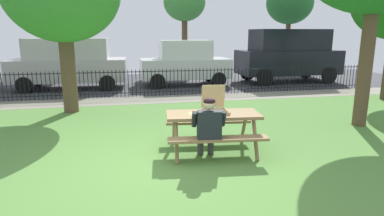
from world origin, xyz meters
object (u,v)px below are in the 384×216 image
pizza_box_open (215,107)px  far_tree_center (184,3)px  adult_at_table (208,126)px  parked_car_right (288,54)px  pizza_slice_on_table (194,112)px  picnic_table_foreground (213,122)px  parked_car_left (69,62)px  far_tree_midright (290,3)px  parked_car_center (185,62)px

pizza_box_open → far_tree_center: size_ratio=0.11×
adult_at_table → parked_car_right: bearing=55.4°
pizza_slice_on_table → far_tree_center: size_ratio=0.06×
parked_car_right → pizza_slice_on_table: bearing=-127.0°
picnic_table_foreground → parked_car_left: size_ratio=0.42×
picnic_table_foreground → pizza_box_open: pizza_box_open is taller
far_tree_center → parked_car_right: bearing=-52.7°
adult_at_table → far_tree_midright: size_ratio=0.22×
parked_car_left → picnic_table_foreground: bearing=-65.4°
far_tree_midright → parked_car_left: bearing=-157.1°
adult_at_table → far_tree_center: (2.16, 14.23, 3.33)m
pizza_box_open → parked_car_right: bearing=54.9°
picnic_table_foreground → parked_car_center: 8.55m
far_tree_center → picnic_table_foreground: bearing=-98.1°
far_tree_center → pizza_box_open: bearing=-97.9°
far_tree_midright → parked_car_right: bearing=-116.6°
far_tree_midright → parked_car_center: bearing=-145.2°
adult_at_table → far_tree_center: far_tree_center is taller
far_tree_center → adult_at_table: bearing=-98.6°
adult_at_table → far_tree_center: 14.77m
pizza_slice_on_table → adult_at_table: 0.62m
parked_car_right → far_tree_midright: far_tree_midright is taller
picnic_table_foreground → far_tree_center: 14.29m
adult_at_table → parked_car_left: parked_car_left is taller
picnic_table_foreground → pizza_slice_on_table: bearing=162.2°
pizza_slice_on_table → parked_car_center: parked_car_center is taller
picnic_table_foreground → adult_at_table: 0.53m
parked_car_left → far_tree_center: (5.83, 5.27, 2.89)m
adult_at_table → parked_car_center: parked_car_center is taller
parked_car_center → parked_car_right: 4.97m
pizza_slice_on_table → far_tree_center: bearing=80.4°
parked_car_center → far_tree_center: far_tree_center is taller
adult_at_table → far_tree_midright: far_tree_midright is taller
parked_car_left → far_tree_center: 8.37m
parked_car_center → far_tree_center: size_ratio=0.76×
picnic_table_foreground → pizza_slice_on_table: size_ratio=6.49×
pizza_slice_on_table → far_tree_midright: far_tree_midright is taller
parked_car_left → far_tree_midright: far_tree_midright is taller
picnic_table_foreground → pizza_box_open: 0.29m
adult_at_table → parked_car_right: size_ratio=0.25×
pizza_slice_on_table → parked_car_left: size_ratio=0.06×
parked_car_center → adult_at_table: bearing=-97.7°
pizza_box_open → pizza_slice_on_table: bearing=174.0°
parked_car_left → parked_car_right: 9.84m
pizza_box_open → far_tree_center: 14.16m
parked_car_right → far_tree_center: (-4.01, 5.27, 2.68)m
pizza_box_open → parked_car_right: 10.28m
far_tree_midright → adult_at_table: bearing=-121.8°
pizza_box_open → pizza_slice_on_table: pizza_box_open is taller
parked_car_left → far_tree_center: size_ratio=0.90×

